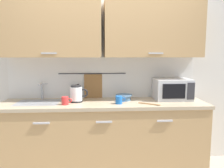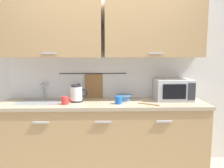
# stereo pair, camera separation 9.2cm
# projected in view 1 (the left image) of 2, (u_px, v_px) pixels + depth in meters

# --- Properties ---
(counter_unit) EXTENTS (2.53, 0.64, 0.90)m
(counter_unit) POSITION_uv_depth(u_px,v_px,m) (103.00, 136.00, 2.82)
(counter_unit) COLOR tan
(counter_unit) RESTS_ON ground
(back_wall_assembly) EXTENTS (3.70, 0.41, 2.50)m
(back_wall_assembly) POSITION_uv_depth(u_px,v_px,m) (103.00, 52.00, 2.90)
(back_wall_assembly) COLOR silver
(back_wall_assembly) RESTS_ON ground
(sink_faucet) EXTENTS (0.09, 0.17, 0.22)m
(sink_faucet) POSITION_uv_depth(u_px,v_px,m) (42.00, 88.00, 2.91)
(sink_faucet) COLOR #B2B5BA
(sink_faucet) RESTS_ON counter_unit
(microwave) EXTENTS (0.46, 0.35, 0.27)m
(microwave) POSITION_uv_depth(u_px,v_px,m) (172.00, 89.00, 2.90)
(microwave) COLOR silver
(microwave) RESTS_ON counter_unit
(electric_kettle) EXTENTS (0.23, 0.16, 0.21)m
(electric_kettle) POSITION_uv_depth(u_px,v_px,m) (76.00, 94.00, 2.75)
(electric_kettle) COLOR black
(electric_kettle) RESTS_ON counter_unit
(dish_soap_bottle) EXTENTS (0.06, 0.06, 0.20)m
(dish_soap_bottle) POSITION_uv_depth(u_px,v_px,m) (78.00, 92.00, 2.96)
(dish_soap_bottle) COLOR #3F8CD8
(dish_soap_bottle) RESTS_ON counter_unit
(mug_near_sink) EXTENTS (0.12, 0.08, 0.09)m
(mug_near_sink) POSITION_uv_depth(u_px,v_px,m) (65.00, 101.00, 2.60)
(mug_near_sink) COLOR red
(mug_near_sink) RESTS_ON counter_unit
(mixing_bowl) EXTENTS (0.21, 0.21, 0.08)m
(mixing_bowl) POSITION_uv_depth(u_px,v_px,m) (124.00, 97.00, 2.85)
(mixing_bowl) COLOR #4C7093
(mixing_bowl) RESTS_ON counter_unit
(mug_by_kettle) EXTENTS (0.12, 0.08, 0.09)m
(mug_by_kettle) POSITION_uv_depth(u_px,v_px,m) (119.00, 100.00, 2.65)
(mug_by_kettle) COLOR blue
(mug_by_kettle) RESTS_ON counter_unit
(wooden_spoon) EXTENTS (0.25, 0.17, 0.01)m
(wooden_spoon) POSITION_uv_depth(u_px,v_px,m) (152.00, 104.00, 2.61)
(wooden_spoon) COLOR #9E7042
(wooden_spoon) RESTS_ON counter_unit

